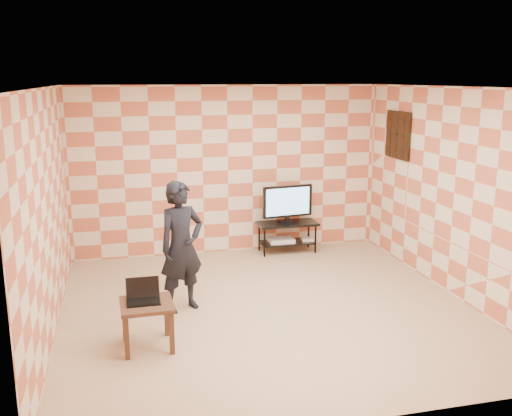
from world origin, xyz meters
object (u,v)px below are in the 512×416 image
(tv_stand, at_px, (287,230))
(side_table, at_px, (147,311))
(tv, at_px, (288,202))
(person, at_px, (181,247))

(tv_stand, distance_m, side_table, 3.79)
(tv, relative_size, person, 0.52)
(tv, bearing_deg, person, -134.61)
(tv_stand, bearing_deg, tv, -96.77)
(side_table, bearing_deg, tv_stand, 50.20)
(person, bearing_deg, tv, 21.12)
(tv, xyz_separation_m, person, (-1.94, -1.97, -0.03))
(tv_stand, bearing_deg, side_table, -129.80)
(tv_stand, height_order, side_table, same)
(tv, distance_m, person, 2.76)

